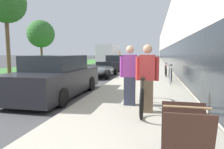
# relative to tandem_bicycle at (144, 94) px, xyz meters

# --- Properties ---
(sidewalk_slab) EXTENTS (3.69, 70.00, 0.10)m
(sidewalk_slab) POSITION_rel_tandem_bicycle_xyz_m (-0.25, 19.88, -0.45)
(sidewalk_slab) COLOR #A39E8E
(sidewalk_slab) RESTS_ON ground
(storefront_facade) EXTENTS (10.01, 70.00, 6.53)m
(storefront_facade) POSITION_rel_tandem_bicycle_xyz_m (6.64, 27.88, 2.76)
(storefront_facade) COLOR beige
(storefront_facade) RESTS_ON ground
(lawn_strip) EXTENTS (6.61, 70.00, 0.03)m
(lawn_strip) POSITION_rel_tandem_bicycle_xyz_m (-11.91, 23.88, -0.48)
(lawn_strip) COLOR #3D7533
(lawn_strip) RESTS_ON ground
(tandem_bicycle) EXTENTS (0.52, 2.66, 0.93)m
(tandem_bicycle) POSITION_rel_tandem_bicycle_xyz_m (0.00, 0.00, 0.00)
(tandem_bicycle) COLOR black
(tandem_bicycle) RESTS_ON sidewalk_slab
(person_rider) EXTENTS (0.59, 0.23, 1.75)m
(person_rider) POSITION_rel_tandem_bicycle_xyz_m (0.09, -0.33, 0.48)
(person_rider) COLOR brown
(person_rider) RESTS_ON sidewalk_slab
(person_bystander) EXTENTS (0.59, 0.23, 1.74)m
(person_bystander) POSITION_rel_tandem_bicycle_xyz_m (-0.43, 0.27, 0.48)
(person_bystander) COLOR #33384C
(person_bystander) RESTS_ON sidewalk_slab
(bike_rack_hoop) EXTENTS (0.05, 0.60, 0.84)m
(bike_rack_hoop) POSITION_rel_tandem_bicycle_xyz_m (1.02, 4.49, 0.12)
(bike_rack_hoop) COLOR gray
(bike_rack_hoop) RESTS_ON sidewalk_slab
(cruiser_bike_nearest) EXTENTS (0.52, 1.76, 0.91)m
(cruiser_bike_nearest) POSITION_rel_tandem_bicycle_xyz_m (1.12, 5.91, -0.01)
(cruiser_bike_nearest) COLOR black
(cruiser_bike_nearest) RESTS_ON sidewalk_slab
(cruiser_bike_middle) EXTENTS (0.52, 1.68, 0.90)m
(cruiser_bike_middle) POSITION_rel_tandem_bicycle_xyz_m (0.99, 8.11, -0.02)
(cruiser_bike_middle) COLOR black
(cruiser_bike_middle) RESTS_ON sidewalk_slab
(sandwich_board_sign) EXTENTS (0.56, 0.56, 0.90)m
(sandwich_board_sign) POSITION_rel_tandem_bicycle_xyz_m (0.67, -3.01, 0.06)
(sandwich_board_sign) COLOR #331E19
(sandwich_board_sign) RESTS_ON sidewalk_slab
(parked_sedan_curbside) EXTENTS (1.96, 4.64, 1.54)m
(parked_sedan_curbside) POSITION_rel_tandem_bicycle_xyz_m (-3.32, 1.33, 0.21)
(parked_sedan_curbside) COLOR black
(parked_sedan_curbside) RESTS_ON ground
(vintage_roadster_curbside) EXTENTS (1.69, 4.37, 1.00)m
(vintage_roadster_curbside) POSITION_rel_tandem_bicycle_xyz_m (-3.30, 7.67, -0.07)
(vintage_roadster_curbside) COLOR #4C5156
(vintage_roadster_curbside) RESTS_ON ground
(parked_sedan_far) EXTENTS (1.89, 4.53, 1.41)m
(parked_sedan_far) POSITION_rel_tandem_bicycle_xyz_m (-3.29, 13.02, 0.15)
(parked_sedan_far) COLOR black
(parked_sedan_far) RESTS_ON ground
(moving_truck) EXTENTS (2.57, 7.56, 2.87)m
(moving_truck) POSITION_rel_tandem_bicycle_xyz_m (-6.92, 25.68, 0.96)
(moving_truck) COLOR orange
(moving_truck) RESTS_ON ground
(street_tree_near) EXTENTS (2.85, 2.85, 6.60)m
(street_tree_near) POSITION_rel_tandem_bicycle_xyz_m (-10.17, 7.18, 4.63)
(street_tree_near) COLOR brown
(street_tree_near) RESTS_ON ground
(street_tree_far) EXTENTS (3.43, 3.43, 5.72)m
(street_tree_far) POSITION_rel_tandem_bicycle_xyz_m (-13.94, 17.67, 3.49)
(street_tree_far) COLOR brown
(street_tree_far) RESTS_ON ground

